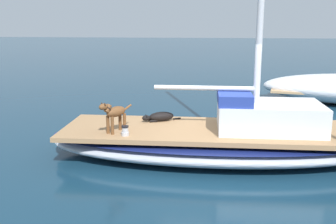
{
  "coord_description": "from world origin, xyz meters",
  "views": [
    {
      "loc": [
        8.44,
        -0.11,
        3.0
      ],
      "look_at": [
        0.0,
        -1.0,
        1.01
      ],
      "focal_mm": 42.21,
      "sensor_mm": 36.0,
      "label": 1
    }
  ],
  "objects_px": {
    "dog_brown": "(114,113)",
    "deck_winch": "(125,131)",
    "dog_black": "(160,117)",
    "sailboat_main": "(213,143)"
  },
  "relations": [
    {
      "from": "sailboat_main",
      "to": "dog_brown",
      "type": "height_order",
      "value": "dog_brown"
    },
    {
      "from": "sailboat_main",
      "to": "dog_black",
      "type": "distance_m",
      "value": 1.42
    },
    {
      "from": "dog_black",
      "to": "deck_winch",
      "type": "distance_m",
      "value": 1.39
    },
    {
      "from": "sailboat_main",
      "to": "dog_black",
      "type": "height_order",
      "value": "dog_black"
    },
    {
      "from": "sailboat_main",
      "to": "dog_black",
      "type": "xyz_separation_m",
      "value": [
        -0.53,
        -1.25,
        0.43
      ]
    },
    {
      "from": "sailboat_main",
      "to": "deck_winch",
      "type": "relative_size",
      "value": 34.59
    },
    {
      "from": "dog_black",
      "to": "deck_winch",
      "type": "relative_size",
      "value": 4.31
    },
    {
      "from": "dog_brown",
      "to": "deck_winch",
      "type": "distance_m",
      "value": 0.47
    },
    {
      "from": "dog_brown",
      "to": "dog_black",
      "type": "xyz_separation_m",
      "value": [
        -1.06,
        0.83,
        -0.32
      ]
    },
    {
      "from": "dog_brown",
      "to": "dog_black",
      "type": "relative_size",
      "value": 0.93
    }
  ]
}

